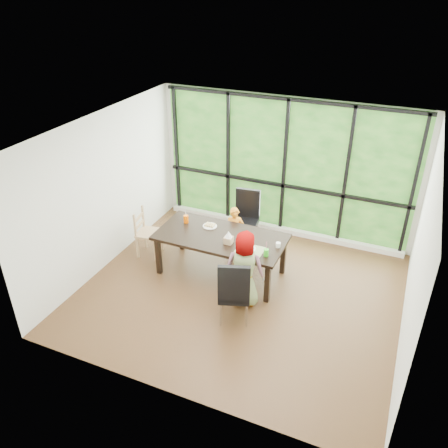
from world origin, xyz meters
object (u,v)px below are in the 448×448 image
(green_cup, at_px, (266,253))
(tissue_box, at_px, (228,240))
(plate_far, at_px, (210,226))
(dining_table, at_px, (221,255))
(white_mug, at_px, (278,245))
(orange_cup, at_px, (186,219))
(chair_window_leather, at_px, (245,220))
(chair_end_beech, at_px, (149,233))
(child_older, at_px, (244,269))
(child_toddler, at_px, (235,232))
(plate_near, at_px, (248,249))
(chair_interior_leather, at_px, (234,289))

(green_cup, bearing_deg, tissue_box, 170.23)
(plate_far, bearing_deg, dining_table, -34.86)
(plate_far, height_order, white_mug, white_mug)
(orange_cup, height_order, tissue_box, orange_cup)
(chair_window_leather, bearing_deg, chair_end_beech, -152.99)
(child_older, bearing_deg, child_toddler, -71.90)
(dining_table, height_order, child_toddler, child_toddler)
(orange_cup, bearing_deg, white_mug, -4.46)
(white_mug, bearing_deg, child_toddler, 148.96)
(dining_table, bearing_deg, plate_near, -20.13)
(dining_table, height_order, chair_window_leather, chair_window_leather)
(tissue_box, bearing_deg, chair_end_beech, 173.38)
(plate_far, bearing_deg, tissue_box, -36.30)
(dining_table, relative_size, tissue_box, 16.24)
(chair_end_beech, height_order, white_mug, chair_end_beech)
(child_toddler, bearing_deg, child_older, -82.86)
(chair_interior_leather, bearing_deg, chair_window_leather, -92.73)
(plate_far, bearing_deg, chair_end_beech, -171.04)
(child_older, distance_m, green_cup, 0.43)
(chair_end_beech, xyz_separation_m, white_mug, (2.43, 0.01, 0.34))
(chair_interior_leather, bearing_deg, orange_cup, -59.56)
(green_cup, xyz_separation_m, white_mug, (0.09, 0.32, -0.02))
(chair_end_beech, xyz_separation_m, plate_near, (2.01, -0.24, 0.31))
(chair_window_leather, bearing_deg, plate_near, -74.54)
(child_toddler, relative_size, orange_cup, 7.02)
(plate_near, relative_size, orange_cup, 1.80)
(child_toddler, relative_size, white_mug, 12.19)
(child_toddler, height_order, green_cup, child_toddler)
(chair_window_leather, xyz_separation_m, plate_near, (0.52, -1.25, 0.22))
(child_older, xyz_separation_m, plate_near, (-0.07, 0.38, 0.12))
(chair_interior_leather, distance_m, child_older, 0.42)
(plate_far, relative_size, white_mug, 3.11)
(chair_end_beech, bearing_deg, plate_near, -105.52)
(chair_end_beech, xyz_separation_m, child_older, (2.08, -0.62, 0.19))
(dining_table, xyz_separation_m, chair_window_leather, (0.04, 1.04, 0.17))
(orange_cup, xyz_separation_m, white_mug, (1.73, -0.13, -0.03))
(plate_far, xyz_separation_m, orange_cup, (-0.44, -0.03, 0.06))
(child_older, relative_size, white_mug, 16.11)
(chair_window_leather, xyz_separation_m, green_cup, (0.85, -1.32, 0.27))
(chair_interior_leather, bearing_deg, child_older, -107.39)
(tissue_box, bearing_deg, chair_window_leather, 97.84)
(green_cup, height_order, tissue_box, green_cup)
(chair_interior_leather, relative_size, green_cup, 8.93)
(child_older, relative_size, orange_cup, 9.28)
(green_cup, bearing_deg, chair_interior_leather, -108.01)
(child_older, relative_size, green_cup, 10.51)
(green_cup, relative_size, white_mug, 1.53)
(dining_table, relative_size, orange_cup, 15.78)
(chair_end_beech, bearing_deg, chair_interior_leather, -124.98)
(child_older, xyz_separation_m, plate_far, (-0.94, 0.80, 0.12))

